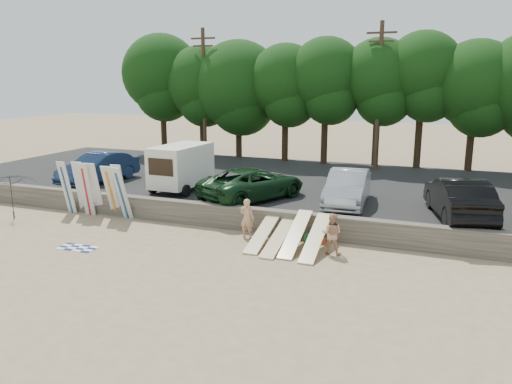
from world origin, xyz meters
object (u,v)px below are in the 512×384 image
car_0 (98,168)px  cooler (310,238)px  box_trailer (181,165)px  beachgoer_a (247,218)px  beachgoer_b (332,234)px  car_2 (348,188)px  beach_umbrella (11,196)px  car_3 (459,198)px  car_1 (253,183)px

car_0 → cooler: size_ratio=12.91×
box_trailer → car_0: size_ratio=0.76×
cooler → beachgoer_a: bearing=-163.7°
beachgoer_a → beachgoer_b: beachgoer_a is taller
car_2 → beach_umbrella: size_ratio=2.07×
beachgoer_a → cooler: beachgoer_a is taller
box_trailer → beachgoer_b: bearing=-25.5°
car_2 → car_3: car_3 is taller
car_3 → cooler: (-5.39, -3.17, -1.39)m
beach_umbrella → car_2: bearing=20.3°
car_3 → beachgoer_a: car_3 is taller
box_trailer → beach_umbrella: (-5.93, -5.30, -0.96)m
car_3 → cooler: car_3 is taller
car_2 → beachgoer_b: size_ratio=3.09×
car_1 → car_2: (4.41, 0.48, 0.03)m
cooler → beach_umbrella: size_ratio=0.16×
beachgoer_a → beachgoer_b: 3.66m
car_3 → beach_umbrella: size_ratio=2.23×
box_trailer → beachgoer_b: 10.11m
car_3 → beachgoer_b: (-4.29, -4.19, -0.78)m
car_3 → car_0: bearing=-16.1°
car_0 → car_1: 9.43m
car_0 → beach_umbrella: 5.53m
box_trailer → beachgoer_a: box_trailer is taller
box_trailer → cooler: size_ratio=9.88×
box_trailer → car_2: box_trailer is taller
box_trailer → beachgoer_b: size_ratio=2.42×
beachgoer_b → car_0: bearing=-19.7°
car_0 → car_1: size_ratio=0.90×
box_trailer → car_2: (8.50, 0.03, -0.52)m
car_1 → beach_umbrella: (-10.01, -4.85, -0.42)m
car_0 → car_1: car_0 is taller
car_2 → beachgoer_b: bearing=-89.5°
car_1 → beach_umbrella: bearing=50.4°
car_2 → beachgoer_b: (0.37, -4.73, -0.71)m
car_1 → beachgoer_a: car_1 is taller
cooler → car_0: bearing=171.2°
car_0 → cooler: bearing=-9.7°
beachgoer_b → cooler: beachgoer_b is taller
car_2 → beach_umbrella: (-14.42, -5.33, -0.45)m
car_3 → car_1: bearing=-14.3°
car_0 → beachgoer_a: bearing=-15.1°
car_1 → beachgoer_a: 3.85m
box_trailer → car_1: bearing=-3.9°
car_0 → beachgoer_b: 15.02m
beachgoer_b → beachgoer_a: bearing=-10.8°
car_1 → beachgoer_a: bearing=132.6°
beachgoer_b → beach_umbrella: beach_umbrella is taller
cooler → beach_umbrella: (-13.70, -1.63, 0.88)m
box_trailer → car_1: box_trailer is taller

